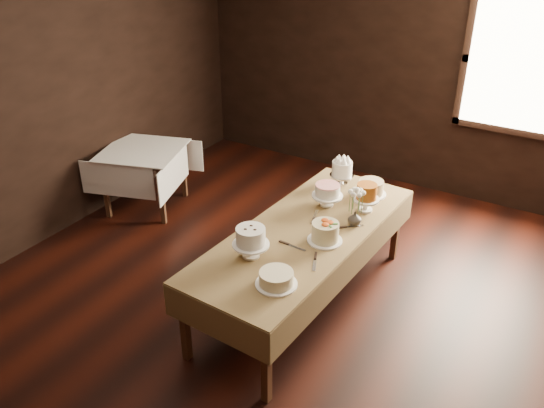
% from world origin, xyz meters
% --- Properties ---
extents(floor, '(5.00, 6.00, 0.01)m').
position_xyz_m(floor, '(0.00, 0.00, 0.00)').
color(floor, black).
rests_on(floor, ground).
extents(wall_back, '(5.00, 0.02, 2.80)m').
position_xyz_m(wall_back, '(0.00, 3.00, 1.40)').
color(wall_back, black).
rests_on(wall_back, ground).
extents(wall_left, '(0.02, 6.00, 2.80)m').
position_xyz_m(wall_left, '(-2.50, 0.00, 1.40)').
color(wall_left, black).
rests_on(wall_left, ground).
extents(window, '(1.10, 0.05, 1.30)m').
position_xyz_m(window, '(1.30, 2.94, 1.60)').
color(window, '#FFEABF').
rests_on(window, wall_back).
extents(display_table, '(1.04, 2.36, 0.72)m').
position_xyz_m(display_table, '(0.24, 0.32, 0.66)').
color(display_table, '#3D2417').
rests_on(display_table, ground).
extents(side_table, '(1.04, 1.04, 0.69)m').
position_xyz_m(side_table, '(-2.07, 0.94, 0.61)').
color(side_table, '#3D2417').
rests_on(side_table, ground).
extents(cake_meringue, '(0.23, 0.23, 0.24)m').
position_xyz_m(cake_meringue, '(0.13, 1.23, 0.83)').
color(cake_meringue, silver).
rests_on(cake_meringue, display_table).
extents(cake_speckled, '(0.28, 0.28, 0.13)m').
position_xyz_m(cake_speckled, '(0.45, 1.18, 0.78)').
color(cake_speckled, white).
rests_on(cake_speckled, display_table).
extents(cake_lattice, '(0.30, 0.30, 0.20)m').
position_xyz_m(cake_lattice, '(0.20, 0.79, 0.81)').
color(cake_lattice, white).
rests_on(cake_lattice, display_table).
extents(cake_caramel, '(0.23, 0.23, 0.26)m').
position_xyz_m(cake_caramel, '(0.53, 0.88, 0.83)').
color(cake_caramel, white).
rests_on(cake_caramel, display_table).
extents(cake_flowers, '(0.28, 0.28, 0.16)m').
position_xyz_m(cake_flowers, '(0.44, 0.26, 0.79)').
color(cake_flowers, white).
rests_on(cake_flowers, display_table).
extents(cake_swirl, '(0.28, 0.28, 0.26)m').
position_xyz_m(cake_swirl, '(0.07, -0.22, 0.83)').
color(cake_swirl, white).
rests_on(cake_swirl, display_table).
extents(cake_cream, '(0.34, 0.34, 0.10)m').
position_xyz_m(cake_cream, '(0.41, -0.42, 0.77)').
color(cake_cream, white).
rests_on(cake_cream, display_table).
extents(cake_server_a, '(0.24, 0.04, 0.01)m').
position_xyz_m(cake_server_a, '(0.31, 0.06, 0.72)').
color(cake_server_a, silver).
rests_on(cake_server_a, display_table).
extents(cake_server_b, '(0.12, 0.23, 0.01)m').
position_xyz_m(cake_server_b, '(0.53, -0.08, 0.72)').
color(cake_server_b, silver).
rests_on(cake_server_b, display_table).
extents(cake_server_c, '(0.09, 0.24, 0.01)m').
position_xyz_m(cake_server_c, '(0.19, 0.60, 0.72)').
color(cake_server_c, silver).
rests_on(cake_server_c, display_table).
extents(cake_server_d, '(0.19, 0.18, 0.01)m').
position_xyz_m(cake_server_d, '(0.56, 0.59, 0.72)').
color(cake_server_d, silver).
rests_on(cake_server_d, display_table).
extents(cake_server_e, '(0.19, 0.19, 0.01)m').
position_xyz_m(cake_server_e, '(-0.02, 0.10, 0.72)').
color(cake_server_e, silver).
rests_on(cake_server_e, display_table).
extents(flower_vase, '(0.15, 0.15, 0.12)m').
position_xyz_m(flower_vase, '(0.54, 0.61, 0.77)').
color(flower_vase, '#2D2823').
rests_on(flower_vase, display_table).
extents(flower_bouquet, '(0.14, 0.14, 0.20)m').
position_xyz_m(flower_bouquet, '(0.54, 0.61, 0.95)').
color(flower_bouquet, white).
rests_on(flower_bouquet, flower_vase).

